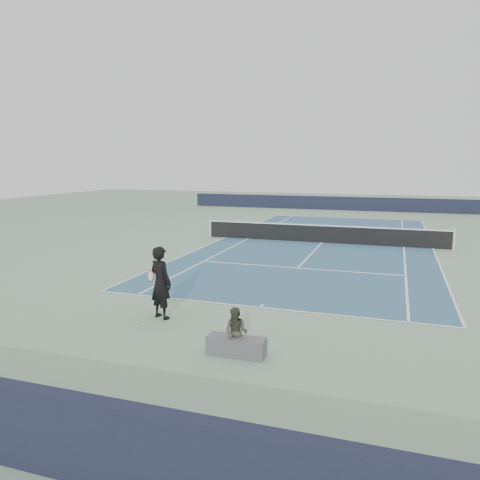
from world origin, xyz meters
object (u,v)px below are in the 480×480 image
(tennis_player, at_px, (161,282))
(spectator_bench, at_px, (236,339))
(tennis_net, at_px, (322,233))
(tennis_ball, at_px, (137,322))

(tennis_player, xyz_separation_m, spectator_bench, (2.77, -1.74, -0.62))
(tennis_net, distance_m, tennis_player, 13.81)
(tennis_player, xyz_separation_m, tennis_ball, (-0.39, -0.63, -0.97))
(tennis_net, bearing_deg, spectator_bench, -88.36)
(tennis_net, bearing_deg, tennis_player, -99.73)
(tennis_net, height_order, spectator_bench, spectator_bench)
(spectator_bench, bearing_deg, tennis_ball, 160.67)
(spectator_bench, bearing_deg, tennis_net, 91.64)
(tennis_net, relative_size, tennis_ball, 192.22)
(tennis_ball, xyz_separation_m, spectator_bench, (3.16, -1.11, 0.35))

